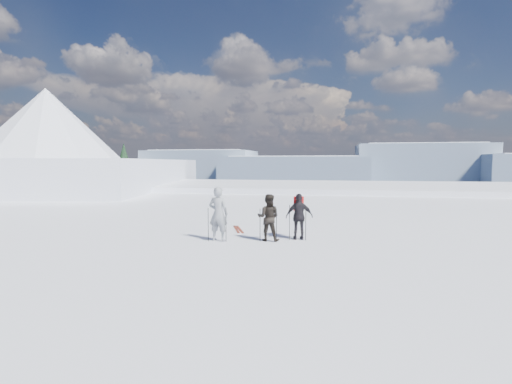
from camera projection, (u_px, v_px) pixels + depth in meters
lake_basin at (321, 252)px, 40.97m from camera, size 820.00×820.00×71.62m
far_mountain_range at (357, 170)px, 451.74m from camera, size 770.00×110.00×53.00m
near_ridge at (82, 217)px, 45.00m from camera, size 31.37×35.68×25.62m
skier_grey at (218, 214)px, 13.91m from camera, size 0.74×0.54×1.90m
skier_dark at (268, 217)px, 13.92m from camera, size 0.81×0.64×1.64m
skier_pack at (299, 217)px, 14.14m from camera, size 1.02×0.57×1.64m
backpack at (299, 186)px, 14.31m from camera, size 0.38×0.26×0.51m
ski_poles at (262, 224)px, 13.91m from camera, size 3.35×0.80×1.25m
skis_loose at (238, 229)px, 16.28m from camera, size 0.81×1.63×0.03m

